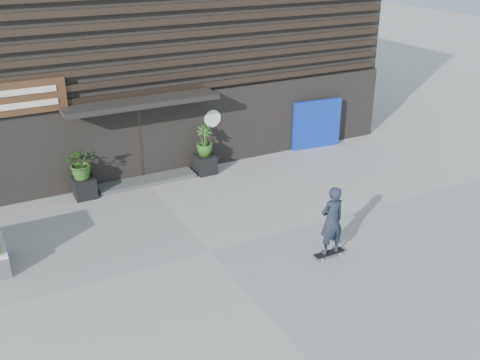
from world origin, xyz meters
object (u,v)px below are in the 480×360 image
planter_pot_right (205,164)px  blue_tarp (317,124)px  planter_pot_left (85,188)px  skateboarder (332,221)px

planter_pot_right → blue_tarp: blue_tarp is taller
planter_pot_left → planter_pot_right: 3.80m
planter_pot_right → skateboarder: skateboarder is taller
blue_tarp → skateboarder: bearing=-116.6°
planter_pot_left → skateboarder: bearing=-53.7°
blue_tarp → planter_pot_right: bearing=-170.3°
planter_pot_right → skateboarder: bearing=-85.0°
planter_pot_right → blue_tarp: size_ratio=0.33×
planter_pot_left → blue_tarp: 8.27m
planter_pot_right → skateboarder: size_ratio=0.34×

